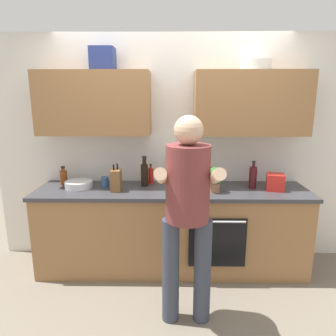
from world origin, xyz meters
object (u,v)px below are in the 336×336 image
(person_standing, at_px, (188,206))
(bottle_hotsauce, at_px, (151,175))
(bottle_soda, at_px, (173,172))
(bottle_oil, at_px, (201,174))
(grocery_bag_crisps, at_px, (275,182))
(bottle_juice, at_px, (187,185))
(knife_block, at_px, (116,180))
(potted_herb, at_px, (215,178))
(cup_tea, at_px, (105,182))
(mixing_bowl, at_px, (79,184))
(bottle_soy, at_px, (145,174))
(bottle_vinegar, at_px, (64,177))
(bottle_water, at_px, (212,180))
(bottle_wine, at_px, (253,177))

(person_standing, height_order, bottle_hotsauce, person_standing)
(bottle_soda, height_order, bottle_oil, bottle_soda)
(grocery_bag_crisps, bearing_deg, bottle_juice, -172.41)
(knife_block, distance_m, potted_herb, 1.01)
(cup_tea, height_order, mixing_bowl, cup_tea)
(person_standing, height_order, potted_herb, person_standing)
(bottle_soy, distance_m, grocery_bag_crisps, 1.37)
(bottle_oil, bearing_deg, bottle_vinegar, 178.38)
(bottle_vinegar, bearing_deg, grocery_bag_crisps, -4.64)
(bottle_vinegar, relative_size, bottle_water, 0.94)
(bottle_soda, bearing_deg, knife_block, -155.30)
(bottle_wine, distance_m, bottle_vinegar, 2.04)
(bottle_oil, bearing_deg, potted_herb, -58.70)
(bottle_water, height_order, grocery_bag_crisps, bottle_water)
(knife_block, height_order, potted_herb, knife_block)
(bottle_juice, distance_m, cup_tea, 0.89)
(bottle_hotsauce, distance_m, bottle_wine, 1.10)
(person_standing, distance_m, mixing_bowl, 1.40)
(knife_block, bearing_deg, cup_tea, 137.45)
(bottle_oil, relative_size, knife_block, 1.14)
(bottle_hotsauce, distance_m, knife_block, 0.44)
(bottle_oil, height_order, potted_herb, bottle_oil)
(person_standing, bearing_deg, bottle_juice, 87.69)
(bottle_soy, xyz_separation_m, bottle_oil, (0.60, 0.00, -0.00))
(person_standing, bearing_deg, cup_tea, 133.30)
(bottle_vinegar, xyz_separation_m, bottle_oil, (1.50, -0.04, 0.05))
(person_standing, height_order, mixing_bowl, person_standing)
(bottle_water, height_order, bottle_juice, bottle_water)
(bottle_water, bearing_deg, bottle_soy, 176.13)
(bottle_soy, xyz_separation_m, knife_block, (-0.28, -0.18, -0.02))
(potted_herb, bearing_deg, mixing_bowl, 174.98)
(bottle_oil, bearing_deg, bottle_soy, -179.77)
(bottle_juice, xyz_separation_m, bottle_soda, (-0.14, 0.35, 0.05))
(person_standing, bearing_deg, knife_block, 132.51)
(person_standing, bearing_deg, grocery_bag_crisps, 40.29)
(person_standing, height_order, grocery_bag_crisps, person_standing)
(mixing_bowl, height_order, knife_block, knife_block)
(bottle_juice, distance_m, knife_block, 0.72)
(bottle_soy, height_order, potted_herb, bottle_soy)
(knife_block, bearing_deg, bottle_vinegar, 160.02)
(bottle_soy, bearing_deg, cup_tea, -173.61)
(bottle_water, xyz_separation_m, bottle_oil, (-0.11, 0.05, 0.05))
(bottle_soy, height_order, bottle_water, bottle_soy)
(bottle_water, bearing_deg, person_standing, -108.68)
(mixing_bowl, bearing_deg, grocery_bag_crisps, -1.64)
(bottle_juice, height_order, bottle_soda, bottle_soda)
(person_standing, height_order, cup_tea, person_standing)
(bottle_juice, xyz_separation_m, knife_block, (-0.72, 0.08, 0.03))
(mixing_bowl, bearing_deg, knife_block, -13.55)
(person_standing, height_order, bottle_wine, person_standing)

